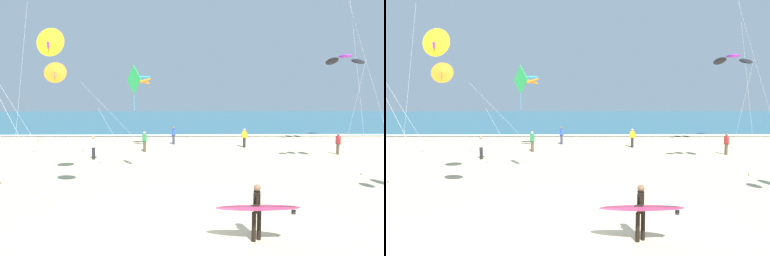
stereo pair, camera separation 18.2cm
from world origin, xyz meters
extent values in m
plane|color=beige|center=(0.00, 0.00, 0.00)|extent=(160.00, 160.00, 0.00)
cube|color=#2D6075|center=(0.00, 55.91, 0.04)|extent=(160.00, 60.00, 0.08)
cube|color=white|center=(0.00, 26.21, 0.09)|extent=(160.00, 1.46, 0.01)
cylinder|color=black|center=(1.82, -1.15, 0.44)|extent=(0.13, 0.13, 0.88)
cylinder|color=black|center=(2.00, -1.02, 0.44)|extent=(0.13, 0.13, 0.88)
cube|color=black|center=(1.91, -1.09, 1.18)|extent=(0.26, 0.37, 0.60)
cube|color=white|center=(1.81, -1.07, 1.22)|extent=(0.05, 0.20, 0.32)
sphere|color=brown|center=(1.91, -1.09, 1.60)|extent=(0.21, 0.21, 0.21)
cylinder|color=black|center=(1.87, -1.31, 1.29)|extent=(0.09, 0.09, 0.26)
cylinder|color=black|center=(1.79, -1.39, 1.16)|extent=(0.26, 0.13, 0.14)
cylinder|color=black|center=(1.95, -0.86, 1.14)|extent=(0.09, 0.09, 0.56)
ellipsoid|color=#D83359|center=(1.84, -1.44, 1.12)|extent=(2.46, 0.98, 0.22)
cube|color=#333333|center=(1.84, -1.44, 1.16)|extent=(2.08, 0.42, 0.14)
cube|color=#262628|center=(2.83, -1.63, 1.05)|extent=(0.12, 0.03, 0.14)
ellipsoid|color=orange|center=(-3.34, 15.78, 5.47)|extent=(1.17, 0.77, 0.52)
ellipsoid|color=#2D99DB|center=(-3.47, 16.63, 5.79)|extent=(1.16, 0.77, 0.20)
ellipsoid|color=orange|center=(-3.61, 17.49, 5.47)|extent=(1.17, 0.77, 0.52)
cylinder|color=silver|center=(-5.86, 16.25, 2.74)|extent=(4.78, 0.79, 5.28)
cylinder|color=brown|center=(-8.25, 15.86, 0.05)|extent=(0.06, 0.06, 0.10)
cone|color=orange|center=(-6.59, 6.22, 5.47)|extent=(1.11, 0.56, 1.05)
cube|color=pink|center=(-6.59, 6.22, 5.33)|extent=(0.07, 0.38, 0.24)
cylinder|color=silver|center=(-7.95, 6.03, 2.65)|extent=(2.73, 0.39, 5.11)
cylinder|color=brown|center=(-9.31, 5.83, 0.05)|extent=(0.06, 0.06, 0.10)
cone|color=yellow|center=(-5.19, 2.02, 6.29)|extent=(1.09, 0.40, 1.07)
cube|color=purple|center=(-5.19, 2.02, 6.15)|extent=(0.06, 0.38, 0.24)
cylinder|color=silver|center=(-6.66, 2.18, 3.06)|extent=(2.96, 0.33, 5.93)
ellipsoid|color=black|center=(10.05, 9.59, 6.35)|extent=(0.72, 1.04, 0.50)
ellipsoid|color=purple|center=(9.26, 9.55, 6.65)|extent=(0.72, 1.03, 0.20)
ellipsoid|color=black|center=(8.47, 9.50, 6.35)|extent=(0.72, 1.04, 0.50)
cylinder|color=silver|center=(9.32, 8.46, 3.18)|extent=(0.14, 2.19, 6.16)
cylinder|color=brown|center=(9.39, 7.37, 0.05)|extent=(0.06, 0.06, 0.10)
cylinder|color=silver|center=(15.41, 18.43, 6.54)|extent=(3.18, 2.27, 12.88)
cylinder|color=brown|center=(13.83, 19.56, 0.05)|extent=(0.06, 0.06, 0.10)
cylinder|color=silver|center=(13.27, 16.08, 6.35)|extent=(0.70, 2.27, 12.49)
cylinder|color=brown|center=(12.92, 17.21, 0.05)|extent=(0.06, 0.06, 0.10)
cylinder|color=silver|center=(-11.82, 13.79, 5.68)|extent=(0.24, 3.61, 11.16)
cylinder|color=brown|center=(-11.93, 15.59, 0.05)|extent=(0.06, 0.06, 0.10)
cube|color=green|center=(-2.89, 7.23, 5.15)|extent=(0.93, 1.21, 1.49)
cylinder|color=#2D99DB|center=(-2.89, 7.23, 3.96)|extent=(0.02, 0.02, 0.88)
cylinder|color=silver|center=(-4.30, 9.09, 1.81)|extent=(2.83, 3.72, 3.43)
cylinder|color=brown|center=(-5.71, 10.94, 0.05)|extent=(0.06, 0.06, 0.10)
cylinder|color=#4C3D2D|center=(-3.36, 15.47, 0.42)|extent=(0.22, 0.22, 0.84)
cube|color=#339351|center=(-3.36, 15.47, 1.11)|extent=(0.36, 0.35, 0.54)
sphere|color=beige|center=(-3.36, 15.47, 1.49)|extent=(0.20, 0.20, 0.20)
cylinder|color=#339351|center=(-3.51, 15.61, 1.01)|extent=(0.08, 0.08, 0.50)
cylinder|color=#339351|center=(-3.21, 15.32, 1.01)|extent=(0.08, 0.08, 0.50)
cylinder|color=#4C3D2D|center=(11.06, 14.06, 0.42)|extent=(0.22, 0.22, 0.84)
cube|color=red|center=(11.06, 14.06, 1.11)|extent=(0.27, 0.36, 0.54)
sphere|color=brown|center=(11.06, 14.06, 1.49)|extent=(0.20, 0.20, 0.20)
cylinder|color=red|center=(11.13, 13.87, 1.01)|extent=(0.08, 0.08, 0.50)
cylinder|color=red|center=(11.00, 14.26, 1.01)|extent=(0.08, 0.08, 0.50)
cylinder|color=black|center=(4.74, 17.70, 0.42)|extent=(0.22, 0.22, 0.84)
cube|color=gold|center=(4.74, 17.70, 1.11)|extent=(0.37, 0.29, 0.54)
sphere|color=tan|center=(4.74, 17.70, 1.49)|extent=(0.20, 0.20, 0.20)
cylinder|color=gold|center=(4.93, 17.62, 1.01)|extent=(0.08, 0.08, 0.50)
cylinder|color=gold|center=(4.55, 17.79, 1.01)|extent=(0.08, 0.08, 0.50)
cylinder|color=black|center=(-6.47, 12.35, 0.42)|extent=(0.22, 0.22, 0.84)
cube|color=white|center=(-6.47, 12.35, 1.11)|extent=(0.36, 0.35, 0.54)
sphere|color=#A87A59|center=(-6.47, 12.35, 1.49)|extent=(0.20, 0.20, 0.20)
cylinder|color=white|center=(-6.31, 12.49, 1.01)|extent=(0.08, 0.08, 0.50)
cylinder|color=white|center=(-6.62, 12.21, 1.01)|extent=(0.08, 0.08, 0.50)
cylinder|color=#2D334C|center=(-1.28, 19.65, 0.42)|extent=(0.22, 0.22, 0.84)
cube|color=#3351B7|center=(-1.28, 19.65, 1.11)|extent=(0.34, 0.36, 0.54)
sphere|color=brown|center=(-1.28, 19.65, 1.49)|extent=(0.20, 0.20, 0.20)
cylinder|color=#3351B7|center=(-1.41, 19.48, 1.01)|extent=(0.08, 0.08, 0.50)
cylinder|color=#3351B7|center=(-1.15, 19.81, 1.01)|extent=(0.08, 0.08, 0.50)
sphere|color=white|center=(3.65, 1.88, 0.14)|extent=(0.28, 0.28, 0.28)
camera|label=1|loc=(-0.19, -10.98, 4.28)|focal=32.31mm
camera|label=2|loc=(0.00, -10.99, 4.28)|focal=32.31mm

